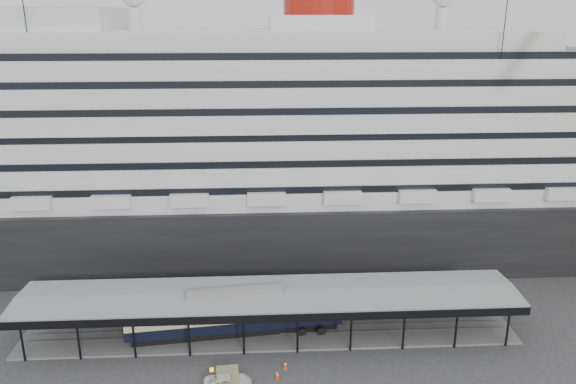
# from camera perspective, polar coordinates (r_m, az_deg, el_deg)

# --- Properties ---
(ground) EXTENTS (200.00, 200.00, 0.00)m
(ground) POSITION_cam_1_polar(r_m,az_deg,el_deg) (62.42, -1.74, -16.49)
(ground) COLOR #313134
(ground) RESTS_ON ground
(cruise_ship) EXTENTS (130.00, 30.00, 43.90)m
(cruise_ship) POSITION_cam_1_polar(r_m,az_deg,el_deg) (85.33, -2.39, 6.35)
(cruise_ship) COLOR black
(cruise_ship) RESTS_ON ground
(platform_canopy) EXTENTS (56.00, 9.18, 5.30)m
(platform_canopy) POSITION_cam_1_polar(r_m,az_deg,el_deg) (65.41, -1.87, -12.32)
(platform_canopy) COLOR slate
(platform_canopy) RESTS_ON ground
(port_truck) EXTENTS (4.85, 2.56, 1.30)m
(port_truck) POSITION_cam_1_polar(r_m,az_deg,el_deg) (58.22, -6.13, -18.65)
(port_truck) COLOR white
(port_truck) RESTS_ON ground
(pullman_carriage) EXTENTS (24.47, 5.81, 23.83)m
(pullman_carriage) POSITION_cam_1_polar(r_m,az_deg,el_deg) (65.21, -5.38, -11.98)
(pullman_carriage) COLOR black
(pullman_carriage) RESTS_ON ground
(traffic_cone_left) EXTENTS (0.45, 0.45, 0.71)m
(traffic_cone_left) POSITION_cam_1_polar(r_m,az_deg,el_deg) (59.25, -1.06, -18.16)
(traffic_cone_left) COLOR #E13D0C
(traffic_cone_left) RESTS_ON ground
(traffic_cone_mid) EXTENTS (0.56, 0.56, 0.82)m
(traffic_cone_mid) POSITION_cam_1_polar(r_m,az_deg,el_deg) (60.63, -0.28, -17.17)
(traffic_cone_mid) COLOR #E14A0C
(traffic_cone_mid) RESTS_ON ground
(traffic_cone_right) EXTENTS (0.38, 0.38, 0.69)m
(traffic_cone_right) POSITION_cam_1_polar(r_m,az_deg,el_deg) (59.49, -1.14, -18.01)
(traffic_cone_right) COLOR #D6460B
(traffic_cone_right) RESTS_ON ground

